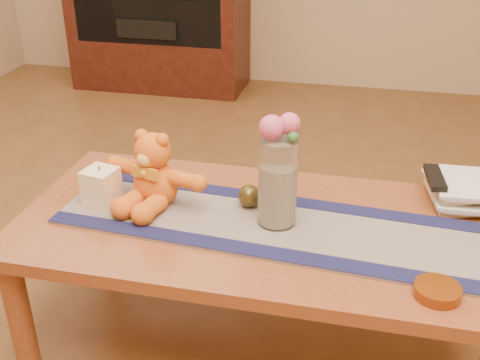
% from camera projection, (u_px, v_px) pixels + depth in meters
% --- Properties ---
extents(floor, '(5.50, 5.50, 0.00)m').
position_uv_depth(floor, '(255.00, 339.00, 1.90)').
color(floor, brown).
rests_on(floor, ground).
extents(coffee_table_top, '(1.40, 0.70, 0.04)m').
position_uv_depth(coffee_table_top, '(257.00, 227.00, 1.71)').
color(coffee_table_top, brown).
rests_on(coffee_table_top, floor).
extents(table_leg_fl, '(0.07, 0.07, 0.41)m').
position_uv_depth(table_leg_fl, '(20.00, 318.00, 1.69)').
color(table_leg_fl, brown).
rests_on(table_leg_fl, floor).
extents(table_leg_bl, '(0.07, 0.07, 0.41)m').
position_uv_depth(table_leg_bl, '(105.00, 218.00, 2.19)').
color(table_leg_bl, brown).
rests_on(table_leg_bl, floor).
extents(table_leg_br, '(0.07, 0.07, 0.41)m').
position_uv_depth(table_leg_br, '(461.00, 262.00, 1.93)').
color(table_leg_br, brown).
rests_on(table_leg_br, floor).
extents(persian_runner, '(1.22, 0.43, 0.01)m').
position_uv_depth(persian_runner, '(263.00, 223.00, 1.68)').
color(persian_runner, '#1B1A49').
rests_on(persian_runner, coffee_table_top).
extents(runner_border_near, '(1.20, 0.14, 0.00)m').
position_uv_depth(runner_border_near, '(249.00, 249.00, 1.55)').
color(runner_border_near, '#151640').
rests_on(runner_border_near, persian_runner).
extents(runner_border_far, '(1.20, 0.14, 0.00)m').
position_uv_depth(runner_border_far, '(275.00, 199.00, 1.80)').
color(runner_border_far, '#151640').
rests_on(runner_border_far, persian_runner).
extents(teddy_bear, '(0.38, 0.34, 0.22)m').
position_uv_depth(teddy_bear, '(155.00, 169.00, 1.74)').
color(teddy_bear, orange).
rests_on(teddy_bear, persian_runner).
extents(pillar_candle, '(0.11, 0.11, 0.11)m').
position_uv_depth(pillar_candle, '(101.00, 186.00, 1.76)').
color(pillar_candle, '#FFE3BB').
rests_on(pillar_candle, persian_runner).
extents(candle_wick, '(0.00, 0.00, 0.01)m').
position_uv_depth(candle_wick, '(99.00, 168.00, 1.73)').
color(candle_wick, black).
rests_on(candle_wick, pillar_candle).
extents(glass_vase, '(0.11, 0.11, 0.26)m').
position_uv_depth(glass_vase, '(278.00, 182.00, 1.62)').
color(glass_vase, silver).
rests_on(glass_vase, persian_runner).
extents(potpourri_fill, '(0.09, 0.09, 0.18)m').
position_uv_depth(potpourri_fill, '(277.00, 194.00, 1.64)').
color(potpourri_fill, beige).
rests_on(potpourri_fill, glass_vase).
extents(rose_left, '(0.07, 0.07, 0.07)m').
position_uv_depth(rose_left, '(272.00, 128.00, 1.54)').
color(rose_left, '#D14973').
rests_on(rose_left, glass_vase).
extents(rose_right, '(0.06, 0.06, 0.06)m').
position_uv_depth(rose_right, '(289.00, 124.00, 1.54)').
color(rose_right, '#D14973').
rests_on(rose_right, glass_vase).
extents(blue_flower_back, '(0.04, 0.04, 0.04)m').
position_uv_depth(blue_flower_back, '(285.00, 125.00, 1.58)').
color(blue_flower_back, '#4F66AB').
rests_on(blue_flower_back, glass_vase).
extents(blue_flower_side, '(0.04, 0.04, 0.04)m').
position_uv_depth(blue_flower_side, '(270.00, 129.00, 1.57)').
color(blue_flower_side, '#4F66AB').
rests_on(blue_flower_side, glass_vase).
extents(leaf_sprig, '(0.03, 0.03, 0.03)m').
position_uv_depth(leaf_sprig, '(293.00, 137.00, 1.53)').
color(leaf_sprig, '#33662D').
rests_on(leaf_sprig, glass_vase).
extents(bronze_ball, '(0.07, 0.07, 0.07)m').
position_uv_depth(bronze_ball, '(249.00, 196.00, 1.75)').
color(bronze_ball, '#493B18').
rests_on(bronze_ball, persian_runner).
extents(book_bottom, '(0.20, 0.25, 0.02)m').
position_uv_depth(book_bottom, '(431.00, 197.00, 1.80)').
color(book_bottom, beige).
rests_on(book_bottom, coffee_table_top).
extents(book_lower, '(0.17, 0.23, 0.02)m').
position_uv_depth(book_lower, '(434.00, 193.00, 1.79)').
color(book_lower, beige).
rests_on(book_lower, book_bottom).
extents(book_upper, '(0.21, 0.25, 0.02)m').
position_uv_depth(book_upper, '(430.00, 186.00, 1.79)').
color(book_upper, beige).
rests_on(book_upper, book_lower).
extents(book_top, '(0.18, 0.23, 0.02)m').
position_uv_depth(book_top, '(435.00, 181.00, 1.78)').
color(book_top, beige).
rests_on(book_top, book_upper).
extents(tv_remote, '(0.06, 0.16, 0.02)m').
position_uv_depth(tv_remote, '(435.00, 177.00, 1.76)').
color(tv_remote, black).
rests_on(tv_remote, book_top).
extents(amber_dish, '(0.13, 0.13, 0.03)m').
position_uv_depth(amber_dish, '(437.00, 291.00, 1.38)').
color(amber_dish, '#BF5914').
rests_on(amber_dish, coffee_table_top).
extents(media_cabinet, '(1.20, 0.50, 1.10)m').
position_uv_depth(media_cabinet, '(159.00, 9.00, 4.04)').
color(media_cabinet, black).
rests_on(media_cabinet, floor).
extents(stereo_lower, '(0.42, 0.28, 0.12)m').
position_uv_depth(stereo_lower, '(153.00, 25.00, 3.97)').
color(stereo_lower, black).
rests_on(stereo_lower, media_cabinet).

